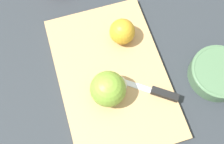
% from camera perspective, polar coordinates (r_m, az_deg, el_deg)
% --- Properties ---
extents(ground_plane, '(4.00, 4.00, 0.00)m').
position_cam_1_polar(ground_plane, '(0.72, 0.00, -1.11)').
color(ground_plane, '#282D33').
extents(cutting_board, '(0.46, 0.33, 0.02)m').
position_cam_1_polar(cutting_board, '(0.71, 0.00, -0.85)').
color(cutting_board, tan).
rests_on(cutting_board, ground_plane).
extents(apple_half_left, '(0.07, 0.07, 0.07)m').
position_cam_1_polar(apple_half_left, '(0.72, 2.26, 8.77)').
color(apple_half_left, gold).
rests_on(apple_half_left, cutting_board).
extents(apple_half_right, '(0.09, 0.09, 0.09)m').
position_cam_1_polar(apple_half_right, '(0.64, -0.85, -3.67)').
color(apple_half_right, olive).
rests_on(apple_half_right, cutting_board).
extents(knife, '(0.11, 0.12, 0.02)m').
position_cam_1_polar(knife, '(0.69, 10.68, -4.55)').
color(knife, silver).
rests_on(knife, cutting_board).
extents(apple_slice, '(0.05, 0.05, 0.01)m').
position_cam_1_polar(apple_slice, '(0.69, 1.26, -2.78)').
color(apple_slice, '#EFE5C6').
rests_on(apple_slice, cutting_board).
extents(bowl, '(0.15, 0.15, 0.04)m').
position_cam_1_polar(bowl, '(0.75, 22.04, -0.21)').
color(bowl, '#4C704C').
rests_on(bowl, ground_plane).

